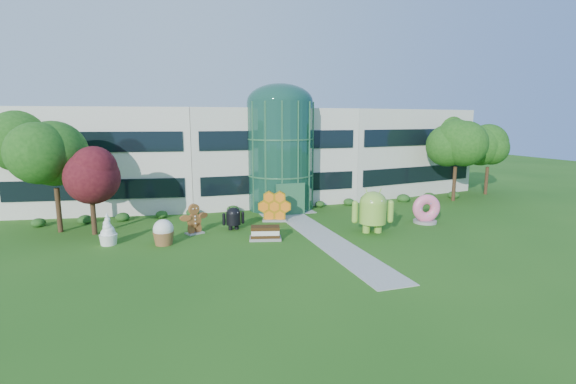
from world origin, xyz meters
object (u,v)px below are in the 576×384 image
object	(u,v)px
android_black	(233,217)
donut	(426,208)
gingerbread	(194,219)
android_green	(373,209)

from	to	relation	value
android_black	donut	size ratio (longest dim) A/B	0.84
gingerbread	android_black	bearing A→B (deg)	-18.86
android_black	gingerbread	size ratio (longest dim) A/B	0.82
android_green	gingerbread	size ratio (longest dim) A/B	1.48
android_green	android_black	bearing A→B (deg)	172.69
android_green	gingerbread	xyz separation A→B (m)	(-12.50, 3.75, -0.68)
android_black	donut	xyz separation A→B (m)	(15.10, -2.71, 0.19)
donut	gingerbread	distance (m)	18.19
android_black	android_green	bearing A→B (deg)	-26.60
android_green	donut	distance (m)	5.71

